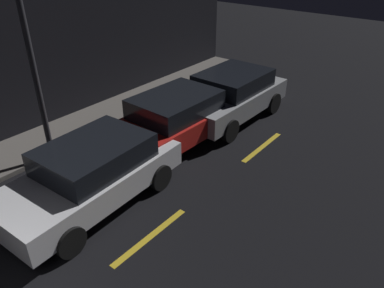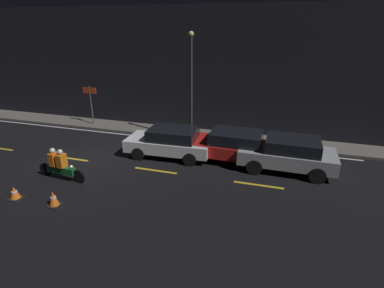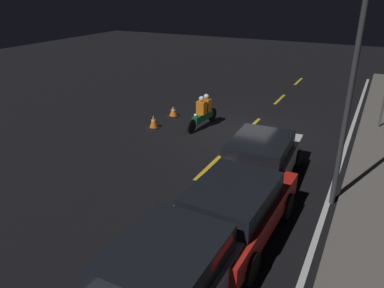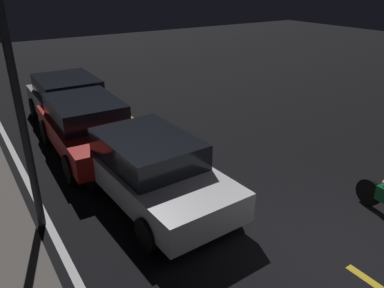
# 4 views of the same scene
# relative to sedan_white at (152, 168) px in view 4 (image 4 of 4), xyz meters

# --- Properties ---
(ground_plane) EXTENTS (56.00, 56.00, 0.00)m
(ground_plane) POSITION_rel_sedan_white_xyz_m (-3.56, -1.75, -0.75)
(ground_plane) COLOR black
(lane_dash_d) EXTENTS (2.00, 0.14, 0.01)m
(lane_dash_d) POSITION_rel_sedan_white_xyz_m (-0.06, -1.75, -0.75)
(lane_dash_d) COLOR gold
(lane_dash_d) RESTS_ON ground
(lane_dash_e) EXTENTS (2.00, 0.14, 0.01)m
(lane_dash_e) POSITION_rel_sedan_white_xyz_m (4.44, -1.75, -0.75)
(lane_dash_e) COLOR gold
(lane_dash_e) RESTS_ON ground
(sedan_white) EXTENTS (4.18, 2.07, 1.41)m
(sedan_white) POSITION_rel_sedan_white_xyz_m (0.00, 0.00, 0.00)
(sedan_white) COLOR silver
(sedan_white) RESTS_ON ground
(taxi_red) EXTENTS (4.26, 2.07, 1.45)m
(taxi_red) POSITION_rel_sedan_white_xyz_m (3.00, 0.31, 0.03)
(taxi_red) COLOR red
(taxi_red) RESTS_ON ground
(hatchback_silver) EXTENTS (4.12, 2.09, 1.48)m
(hatchback_silver) POSITION_rel_sedan_white_xyz_m (5.50, 0.06, 0.04)
(hatchback_silver) COLOR #9EA0A5
(hatchback_silver) RESTS_ON ground
(street_lamp) EXTENTS (0.28, 0.28, 5.76)m
(street_lamp) POSITION_rel_sedan_white_xyz_m (0.39, 2.20, 2.48)
(street_lamp) COLOR #333338
(street_lamp) RESTS_ON ground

